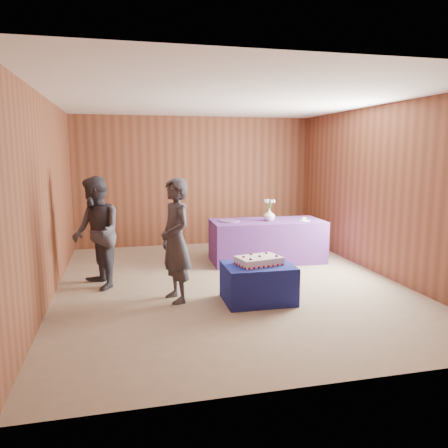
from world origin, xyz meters
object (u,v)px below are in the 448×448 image
object	(u,v)px
cake_table	(258,283)
guest_left	(176,240)
vase	(269,215)
sheet_cake	(259,260)
guest_right	(96,233)
serving_table	(267,241)

from	to	relation	value
cake_table	guest_left	bearing A→B (deg)	166.02
vase	guest_left	bearing A→B (deg)	-137.86
cake_table	sheet_cake	xyz separation A→B (m)	(0.01, 0.02, 0.30)
sheet_cake	vase	size ratio (longest dim) A/B	3.06
guest_left	vase	bearing A→B (deg)	116.15
sheet_cake	guest_right	distance (m)	2.38
cake_table	vase	bearing A→B (deg)	68.14
vase	guest_right	world-z (taller)	guest_right
serving_table	sheet_cake	xyz separation A→B (m)	(-0.81, -2.01, 0.18)
cake_table	guest_right	bearing A→B (deg)	153.21
cake_table	guest_right	size ratio (longest dim) A/B	0.55
sheet_cake	cake_table	bearing A→B (deg)	-135.55
guest_left	serving_table	bearing A→B (deg)	117.11
cake_table	guest_left	size ratio (longest dim) A/B	0.55
serving_table	cake_table	bearing A→B (deg)	-110.02
vase	guest_left	world-z (taller)	guest_left
sheet_cake	vase	distance (m)	2.16
cake_table	serving_table	size ratio (longest dim) A/B	0.45
cake_table	sheet_cake	bearing A→B (deg)	57.46
guest_left	sheet_cake	bearing A→B (deg)	59.98
cake_table	sheet_cake	size ratio (longest dim) A/B	1.37
vase	guest_right	xyz separation A→B (m)	(-2.93, -0.89, -0.04)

